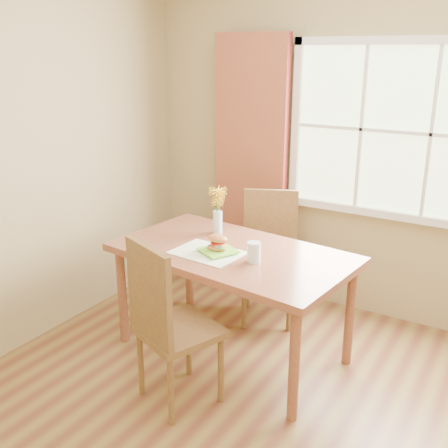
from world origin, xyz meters
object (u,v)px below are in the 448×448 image
at_px(dining_table, 232,261).
at_px(flower_vase, 218,205).
at_px(chair_far, 269,250).
at_px(water_glass, 254,253).
at_px(chair_near, 165,319).
at_px(croissant_sandwich, 217,243).

distance_m(dining_table, flower_vase, 0.47).
bearing_deg(chair_far, dining_table, -110.92).
distance_m(water_glass, flower_vase, 0.61).
xyz_separation_m(chair_near, water_glass, (0.25, 0.61, 0.26)).
height_order(dining_table, water_glass, water_glass).
distance_m(chair_far, water_glass, 0.83).
relative_size(croissant_sandwich, flower_vase, 0.45).
xyz_separation_m(dining_table, water_glass, (0.22, -0.10, 0.14)).
relative_size(chair_far, flower_vase, 2.92).
relative_size(croissant_sandwich, water_glass, 1.22).
relative_size(chair_far, water_glass, 7.81).
height_order(chair_far, flower_vase, flower_vase).
bearing_deg(chair_near, chair_far, 111.51).
distance_m(croissant_sandwich, water_glass, 0.28).
distance_m(dining_table, croissant_sandwich, 0.19).
relative_size(dining_table, water_glass, 12.82).
height_order(croissant_sandwich, water_glass, water_glass).
relative_size(dining_table, chair_near, 1.60).
relative_size(chair_far, croissant_sandwich, 6.42).
distance_m(chair_near, flower_vase, 1.06).
bearing_deg(flower_vase, croissant_sandwich, -58.59).
height_order(chair_far, water_glass, chair_far).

